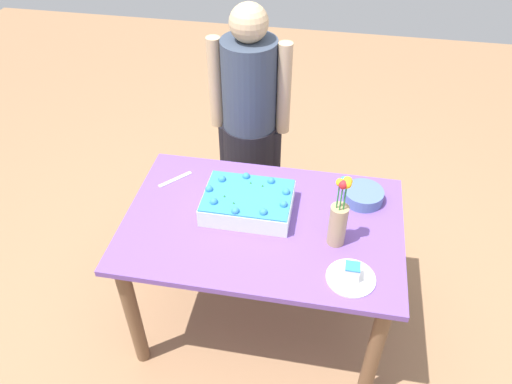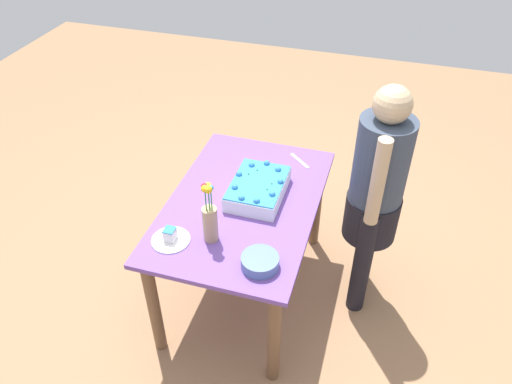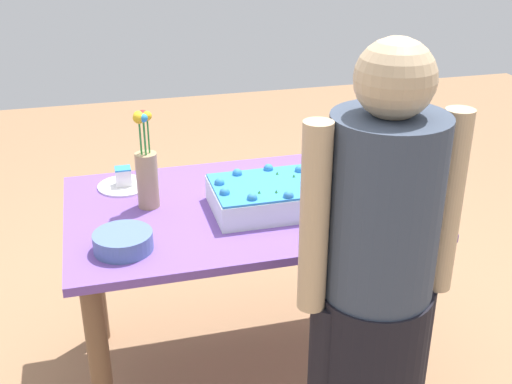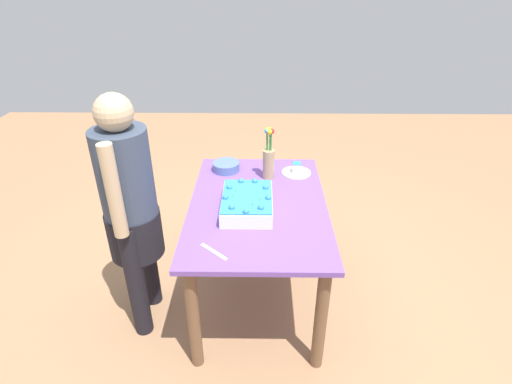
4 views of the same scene
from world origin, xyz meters
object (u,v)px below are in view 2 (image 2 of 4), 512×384
Objects in this scene: cake_knife at (300,161)px; fruit_bowl at (260,262)px; serving_plate_with_slice at (170,238)px; person_standing at (376,190)px; sheet_cake at (258,188)px; flower_vase at (210,218)px.

fruit_bowl is (-0.94, -0.01, 0.03)m from cake_knife.
fruit_bowl is at bearing -94.46° from serving_plate_with_slice.
person_standing is at bearing -36.87° from fruit_bowl.
serving_plate_with_slice is at bearing 85.54° from fruit_bowl.
sheet_cake is 0.45m from flower_vase.
sheet_cake reaches higher than serving_plate_with_slice.
flower_vase is 0.24× the size of person_standing.
sheet_cake is 0.60m from serving_plate_with_slice.
cake_knife is (0.41, -0.16, -0.05)m from sheet_cake.
person_standing is at bearing -58.25° from serving_plate_with_slice.
flower_vase is at bearing 162.46° from sheet_cake.
serving_plate_with_slice is 1.16m from person_standing.
flower_vase is at bearing 34.18° from person_standing.
serving_plate_with_slice is 0.56× the size of flower_vase.
fruit_bowl is 0.13× the size of person_standing.
flower_vase reaches higher than serving_plate_with_slice.
cake_knife is 0.94m from fruit_bowl.
serving_plate_with_slice is at bearing -76.38° from cake_knife.
cake_knife is at bearing 0.67° from fruit_bowl.
person_standing is (0.61, -0.99, 0.08)m from serving_plate_with_slice.
serving_plate_with_slice is 0.25m from flower_vase.
serving_plate_with_slice is 1.03m from cake_knife.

